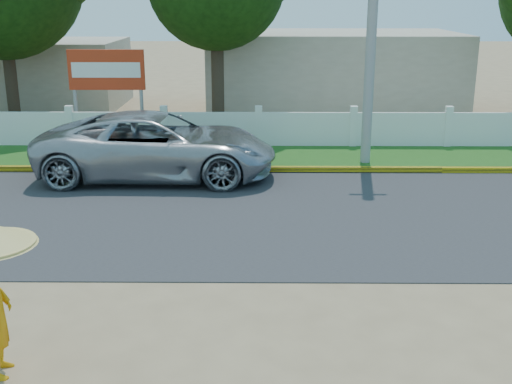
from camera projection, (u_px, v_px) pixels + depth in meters
ground at (255, 311)px, 9.83m from camera, size 120.00×120.00×0.00m
road at (257, 215)px, 14.13m from camera, size 60.00×7.00×0.02m
grass_verge at (258, 157)px, 19.14m from camera, size 60.00×3.50×0.03m
curb at (258, 170)px, 17.50m from camera, size 40.00×0.18×0.16m
fence at (259, 129)px, 20.37m from camera, size 40.00×0.10×1.10m
building_near at (332, 72)px, 26.53m from camera, size 10.00×6.00×3.20m
building_far at (28, 73)px, 27.66m from camera, size 8.00×5.00×2.80m
utility_pole at (372, 21)px, 17.34m from camera, size 0.28×0.28×7.91m
vehicle at (157, 146)px, 16.79m from camera, size 6.22×2.90×1.72m
billboard at (107, 75)px, 20.99m from camera, size 2.50×0.13×2.95m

